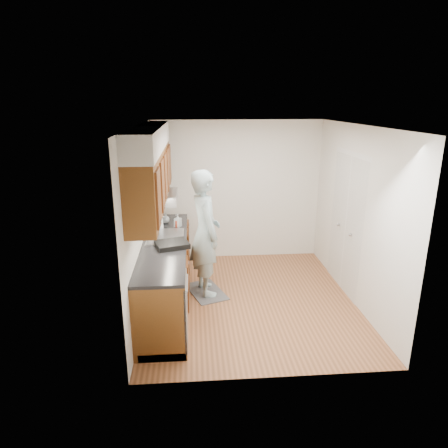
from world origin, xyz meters
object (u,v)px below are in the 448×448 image
object	(u,v)px
soap_bottle_a	(160,222)
soap_bottle_c	(166,218)
person	(205,225)
dish_rack	(172,244)
soap_bottle_b	(178,220)
soda_can	(177,224)

from	to	relation	value
soap_bottle_a	soap_bottle_c	distance (m)	0.34
soap_bottle_c	person	bearing A→B (deg)	-45.06
soap_bottle_a	dish_rack	size ratio (longest dim) A/B	0.57
soap_bottle_b	soap_bottle_a	bearing A→B (deg)	-157.26
dish_rack	soap_bottle_b	bearing A→B (deg)	69.70
person	soap_bottle_b	distance (m)	0.57
soap_bottle_a	dish_rack	distance (m)	0.81
soap_bottle_c	soda_can	world-z (taller)	soap_bottle_c
person	soda_can	world-z (taller)	person
person	soap_bottle_b	size ratio (longest dim) A/B	10.60
soap_bottle_b	soda_can	xyz separation A→B (m)	(-0.01, -0.02, -0.05)
soda_can	soap_bottle_a	bearing A→B (deg)	-160.01
soap_bottle_b	soap_bottle_c	distance (m)	0.30
soap_bottle_c	dish_rack	xyz separation A→B (m)	(0.15, -1.11, -0.05)
person	soap_bottle_b	bearing A→B (deg)	31.80
soap_bottle_c	soda_can	size ratio (longest dim) A/B	1.54
soap_bottle_c	soda_can	bearing A→B (deg)	-52.18
soap_bottle_b	soda_can	world-z (taller)	soap_bottle_b
person	soap_bottle_c	xyz separation A→B (m)	(-0.61, 0.61, -0.06)
person	soda_can	xyz separation A→B (m)	(-0.42, 0.37, -0.09)
person	soap_bottle_a	bearing A→B (deg)	52.47
person	soap_bottle_a	world-z (taller)	person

